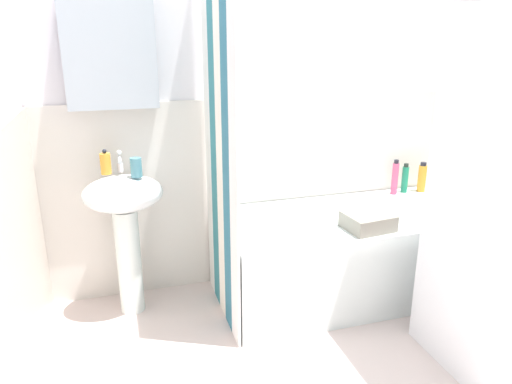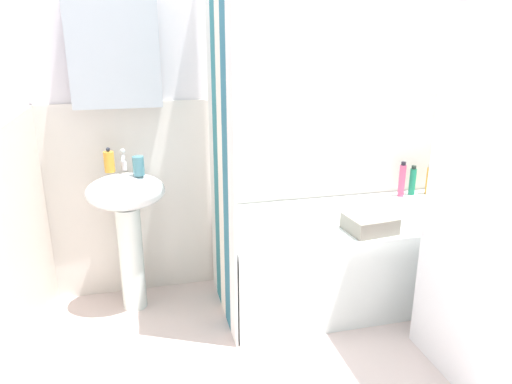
{
  "view_description": "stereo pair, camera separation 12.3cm",
  "coord_description": "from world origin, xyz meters",
  "px_view_note": "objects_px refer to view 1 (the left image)",
  "views": [
    {
      "loc": [
        -1.1,
        -1.6,
        1.57
      ],
      "look_at": [
        -0.39,
        0.73,
        0.77
      ],
      "focal_mm": 33.78,
      "sensor_mm": 36.0,
      "label": 1
    },
    {
      "loc": [
        -0.99,
        -1.63,
        1.57
      ],
      "look_at": [
        -0.39,
        0.73,
        0.77
      ],
      "focal_mm": 33.78,
      "sensor_mm": 36.0,
      "label": 2
    }
  ],
  "objects_px": {
    "lotion_bottle": "(422,178)",
    "conditioner_bottle": "(405,179)",
    "sink": "(125,214)",
    "body_wash_bottle": "(395,178)",
    "toothbrush_cup": "(136,167)",
    "soap_dispenser": "(106,163)",
    "bathtub": "(348,254)",
    "towel_folded": "(368,221)"
  },
  "relations": [
    {
      "from": "sink",
      "to": "towel_folded",
      "type": "bearing_deg",
      "value": -17.48
    },
    {
      "from": "soap_dispenser",
      "to": "bathtub",
      "type": "height_order",
      "value": "soap_dispenser"
    },
    {
      "from": "toothbrush_cup",
      "to": "bathtub",
      "type": "distance_m",
      "value": 1.39
    },
    {
      "from": "soap_dispenser",
      "to": "body_wash_bottle",
      "type": "height_order",
      "value": "soap_dispenser"
    },
    {
      "from": "sink",
      "to": "toothbrush_cup",
      "type": "distance_m",
      "value": 0.29
    },
    {
      "from": "soap_dispenser",
      "to": "conditioner_bottle",
      "type": "relative_size",
      "value": 0.69
    },
    {
      "from": "towel_folded",
      "to": "lotion_bottle",
      "type": "bearing_deg",
      "value": 35.69
    },
    {
      "from": "sink",
      "to": "toothbrush_cup",
      "type": "relative_size",
      "value": 7.86
    },
    {
      "from": "soap_dispenser",
      "to": "towel_folded",
      "type": "bearing_deg",
      "value": -19.4
    },
    {
      "from": "toothbrush_cup",
      "to": "body_wash_bottle",
      "type": "relative_size",
      "value": 0.44
    },
    {
      "from": "bathtub",
      "to": "lotion_bottle",
      "type": "relative_size",
      "value": 7.55
    },
    {
      "from": "soap_dispenser",
      "to": "bathtub",
      "type": "bearing_deg",
      "value": -10.4
    },
    {
      "from": "soap_dispenser",
      "to": "lotion_bottle",
      "type": "height_order",
      "value": "soap_dispenser"
    },
    {
      "from": "soap_dispenser",
      "to": "lotion_bottle",
      "type": "xyz_separation_m",
      "value": [
        2.08,
        0.02,
        -0.27
      ]
    },
    {
      "from": "sink",
      "to": "conditioner_bottle",
      "type": "bearing_deg",
      "value": 3.37
    },
    {
      "from": "towel_folded",
      "to": "bathtub",
      "type": "bearing_deg",
      "value": 86.71
    },
    {
      "from": "conditioner_bottle",
      "to": "towel_folded",
      "type": "distance_m",
      "value": 0.78
    },
    {
      "from": "sink",
      "to": "bathtub",
      "type": "height_order",
      "value": "sink"
    },
    {
      "from": "lotion_bottle",
      "to": "conditioner_bottle",
      "type": "height_order",
      "value": "lotion_bottle"
    },
    {
      "from": "conditioner_bottle",
      "to": "towel_folded",
      "type": "relative_size",
      "value": 0.81
    },
    {
      "from": "sink",
      "to": "body_wash_bottle",
      "type": "bearing_deg",
      "value": 3.09
    },
    {
      "from": "body_wash_bottle",
      "to": "bathtub",
      "type": "bearing_deg",
      "value": -149.68
    },
    {
      "from": "body_wash_bottle",
      "to": "towel_folded",
      "type": "bearing_deg",
      "value": -133.8
    },
    {
      "from": "toothbrush_cup",
      "to": "sink",
      "type": "bearing_deg",
      "value": 158.29
    },
    {
      "from": "lotion_bottle",
      "to": "body_wash_bottle",
      "type": "bearing_deg",
      "value": 178.73
    },
    {
      "from": "toothbrush_cup",
      "to": "bathtub",
      "type": "bearing_deg",
      "value": -6.82
    },
    {
      "from": "soap_dispenser",
      "to": "bathtub",
      "type": "relative_size",
      "value": 0.09
    },
    {
      "from": "bathtub",
      "to": "soap_dispenser",
      "type": "bearing_deg",
      "value": 169.6
    },
    {
      "from": "sink",
      "to": "lotion_bottle",
      "type": "relative_size",
      "value": 3.99
    },
    {
      "from": "soap_dispenser",
      "to": "toothbrush_cup",
      "type": "relative_size",
      "value": 1.33
    },
    {
      "from": "toothbrush_cup",
      "to": "conditioner_bottle",
      "type": "bearing_deg",
      "value": 4.55
    },
    {
      "from": "lotion_bottle",
      "to": "soap_dispenser",
      "type": "bearing_deg",
      "value": -179.55
    },
    {
      "from": "toothbrush_cup",
      "to": "conditioner_bottle",
      "type": "height_order",
      "value": "toothbrush_cup"
    },
    {
      "from": "sink",
      "to": "bathtub",
      "type": "xyz_separation_m",
      "value": [
        1.32,
        -0.18,
        -0.35
      ]
    },
    {
      "from": "soap_dispenser",
      "to": "toothbrush_cup",
      "type": "distance_m",
      "value": 0.19
    },
    {
      "from": "lotion_bottle",
      "to": "conditioner_bottle",
      "type": "distance_m",
      "value": 0.12
    },
    {
      "from": "soap_dispenser",
      "to": "bathtub",
      "type": "xyz_separation_m",
      "value": [
        1.39,
        -0.26,
        -0.63
      ]
    },
    {
      "from": "sink",
      "to": "soap_dispenser",
      "type": "distance_m",
      "value": 0.3
    },
    {
      "from": "bathtub",
      "to": "lotion_bottle",
      "type": "xyz_separation_m",
      "value": [
        0.69,
        0.27,
        0.36
      ]
    },
    {
      "from": "body_wash_bottle",
      "to": "sink",
      "type": "bearing_deg",
      "value": -176.91
    },
    {
      "from": "soap_dispenser",
      "to": "lotion_bottle",
      "type": "bearing_deg",
      "value": 0.45
    },
    {
      "from": "conditioner_bottle",
      "to": "body_wash_bottle",
      "type": "bearing_deg",
      "value": -171.06
    }
  ]
}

